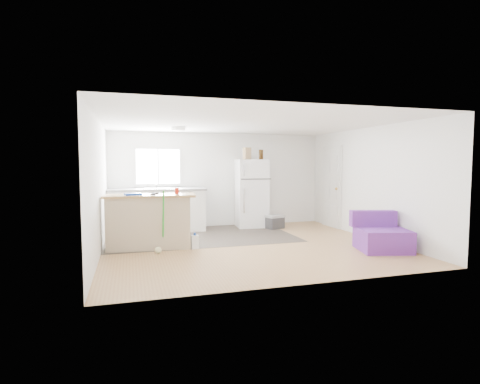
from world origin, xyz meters
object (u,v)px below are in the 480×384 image
Objects in this scene: peninsula at (149,221)px; bottle_right at (262,155)px; purple_seat at (381,236)px; kitchen_cabinets at (158,209)px; bottle_left at (260,155)px; mop at (160,240)px; cooler at (275,222)px; refrigerator at (251,193)px; blue_tray at (133,194)px; cardboard_box at (247,154)px; cleaner_jug at (195,242)px; red_cup at (177,191)px.

peninsula is 6.92× the size of bottle_right.
peninsula is at bearing 176.24° from purple_seat.
bottle_left is (2.55, -0.13, 1.32)m from kitchen_cabinets.
purple_seat is at bearing -15.00° from mop.
refrigerator is at bearing 118.90° from cooler.
mop is at bearing -167.72° from cooler.
blue_tray is (-0.57, -1.89, 0.53)m from kitchen_cabinets.
cardboard_box is (2.35, 2.19, 1.64)m from mop.
bottle_left reaches higher than mop.
cooler is 1.66× the size of cleaner_jug.
kitchen_cabinets is at bearing 155.01° from purple_seat.
purple_seat is at bearing -36.32° from kitchen_cabinets.
bottle_left is at bearing 127.83° from purple_seat.
cleaner_jug is at bearing -72.30° from kitchen_cabinets.
mop is 3.78m from bottle_left.
mop is 3.89m from bottle_right.
cooler is 2.84m from cleaner_jug.
red_cup reaches higher than cleaner_jug.
mop is at bearing -141.05° from bottle_right.
red_cup is 0.40× the size of blue_tray.
purple_seat reaches higher than cleaner_jug.
cleaner_jug is 0.27× the size of mop.
kitchen_cabinets reaches higher than cooler.
refrigerator is 6.89× the size of bottle_left.
cleaner_jug is 1.46m from blue_tray.
bottle_right is at bearing 97.08° from cooler.
kitchen_cabinets is 2.23× the size of purple_seat.
cleaner_jug is at bearing -126.66° from refrigerator.
kitchen_cabinets is 4.58× the size of cooler.
bottle_left and bottle_right have the same top height.
purple_seat is 3.49× the size of blue_tray.
cardboard_box reaches higher than kitchen_cabinets.
cleaner_jug is at bearing -11.67° from blue_tray.
bottle_left is (-0.28, 0.32, 1.68)m from cooler.
refrigerator reaches higher than mop.
peninsula reaches higher than cooler.
kitchen_cabinets is at bearing 100.33° from cleaner_jug.
peninsula is at bearing -149.21° from bottle_left.
kitchen_cabinets is at bearing 177.03° from bottle_left.
blue_tray is 3.67m from bottle_left.
cooler is at bearing -63.78° from bottle_right.
bottle_right reaches higher than kitchen_cabinets.
bottle_right is at bearing 40.89° from cleaner_jug.
refrigerator reaches higher than cleaner_jug.
peninsula is at bearing -145.03° from cardboard_box.
red_cup is (0.37, 0.43, 0.86)m from mop.
blue_tray is (-0.29, -0.06, 0.53)m from peninsula.
mop reaches higher than cleaner_jug.
blue_tray is at bearing 138.69° from mop.
kitchen_cabinets is 1.36× the size of refrigerator.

